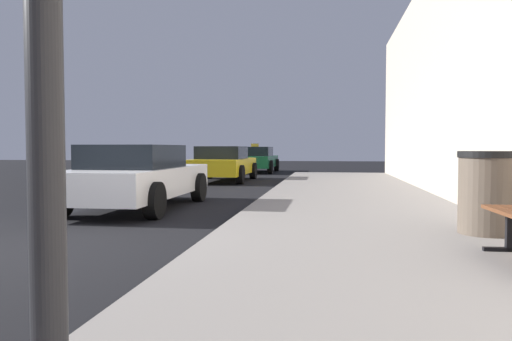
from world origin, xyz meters
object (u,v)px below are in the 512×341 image
at_px(trash_bin, 487,192).
at_px(car_green, 255,159).
at_px(car_white, 137,176).
at_px(car_yellow, 223,164).

relative_size(trash_bin, car_green, 0.23).
height_order(trash_bin, car_white, car_white).
relative_size(car_yellow, car_green, 0.97).
height_order(car_white, car_yellow, same).
bearing_deg(car_white, car_green, 89.34).
bearing_deg(trash_bin, car_green, 107.44).
bearing_deg(car_green, trash_bin, -72.56).
xyz_separation_m(car_white, car_green, (0.17, 14.73, 0.00)).
xyz_separation_m(trash_bin, car_yellow, (-5.73, 11.00, -0.02)).
height_order(trash_bin, car_green, car_green).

